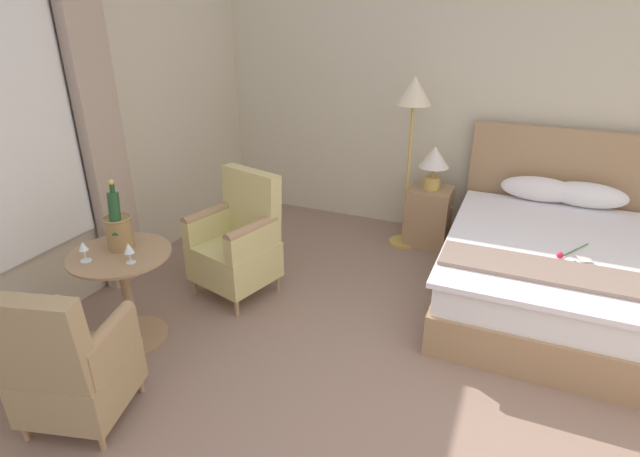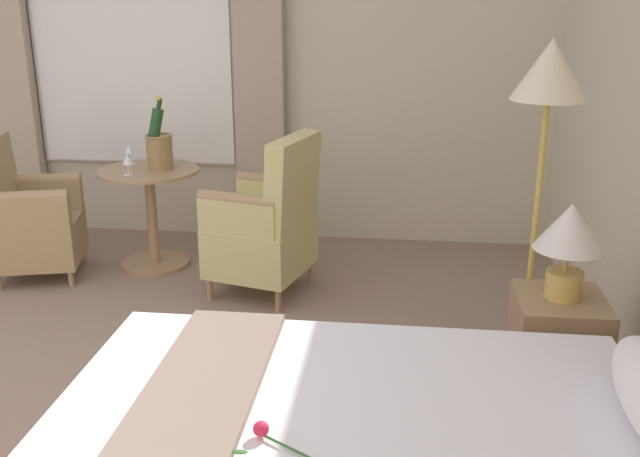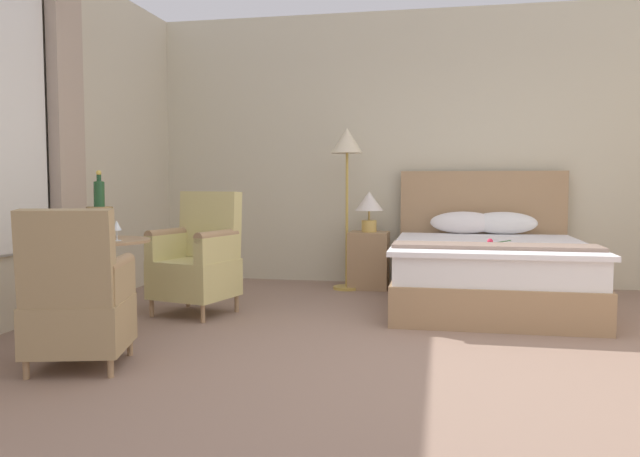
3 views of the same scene
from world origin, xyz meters
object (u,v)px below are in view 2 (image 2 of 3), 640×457
(floor_lamp_brass, at_px, (547,104))
(wine_glass_near_bucket, at_px, (129,151))
(nightstand, at_px, (555,359))
(wine_glass_near_edge, at_px, (128,160))
(armchair_by_window, at_px, (267,225))
(bedside_lamp, at_px, (569,235))
(champagne_bucket, at_px, (159,146))
(armchair_facing_bed, at_px, (29,219))
(side_table_round, at_px, (152,212))

(floor_lamp_brass, xyz_separation_m, wine_glass_near_bucket, (-1.54, -2.49, -0.59))
(nightstand, xyz_separation_m, wine_glass_near_edge, (-1.47, -2.49, 0.50))
(floor_lamp_brass, distance_m, armchair_by_window, 2.01)
(bedside_lamp, xyz_separation_m, armchair_by_window, (-1.27, -1.53, -0.43))
(champagne_bucket, bearing_deg, wine_glass_near_bucket, -107.63)
(armchair_facing_bed, bearing_deg, wine_glass_near_bucket, 124.89)
(champagne_bucket, xyz_separation_m, wine_glass_near_bucket, (-0.08, -0.24, -0.06))
(bedside_lamp, xyz_separation_m, wine_glass_near_bucket, (-1.76, -2.59, -0.08))
(floor_lamp_brass, relative_size, armchair_by_window, 1.62)
(bedside_lamp, xyz_separation_m, floor_lamp_brass, (-0.22, -0.10, 0.51))
(nightstand, bearing_deg, bedside_lamp, -180.00)
(wine_glass_near_edge, distance_m, armchair_facing_bed, 0.79)
(floor_lamp_brass, relative_size, armchair_facing_bed, 1.74)
(champagne_bucket, relative_size, armchair_by_window, 0.48)
(bedside_lamp, height_order, wine_glass_near_bucket, bedside_lamp)
(bedside_lamp, height_order, champagne_bucket, champagne_bucket)
(champagne_bucket, distance_m, wine_glass_near_bucket, 0.26)
(wine_glass_near_edge, bearing_deg, side_table_round, 156.26)
(nightstand, relative_size, wine_glass_near_edge, 4.18)
(floor_lamp_brass, relative_size, wine_glass_near_edge, 11.73)
(floor_lamp_brass, bearing_deg, side_table_round, -121.45)
(floor_lamp_brass, xyz_separation_m, wine_glass_near_edge, (-1.25, -2.39, -0.59))
(armchair_facing_bed, bearing_deg, bedside_lamp, 66.79)
(side_table_round, bearing_deg, wine_glass_near_bucket, -124.89)
(wine_glass_near_edge, xyz_separation_m, armchair_by_window, (0.20, 0.96, -0.35))
(bedside_lamp, relative_size, floor_lamp_brass, 0.25)
(nightstand, bearing_deg, floor_lamp_brass, -155.21)
(armchair_by_window, bearing_deg, champagne_bucket, -116.77)
(side_table_round, bearing_deg, armchair_facing_bed, -69.53)
(floor_lamp_brass, xyz_separation_m, armchair_facing_bed, (-1.14, -3.06, -0.98))
(armchair_facing_bed, bearing_deg, armchair_by_window, 86.88)
(side_table_round, relative_size, wine_glass_near_bucket, 4.99)
(side_table_round, distance_m, wine_glass_near_bucket, 0.45)
(side_table_round, distance_m, wine_glass_near_edge, 0.44)
(nightstand, bearing_deg, champagne_bucket, -125.57)
(wine_glass_near_bucket, bearing_deg, side_table_round, 55.11)
(side_table_round, distance_m, armchair_facing_bed, 0.80)
(nightstand, distance_m, champagne_bucket, 2.94)
(champagne_bucket, bearing_deg, bedside_lamp, 54.43)
(floor_lamp_brass, distance_m, armchair_facing_bed, 3.41)
(wine_glass_near_edge, height_order, armchair_facing_bed, armchair_facing_bed)
(wine_glass_near_bucket, xyz_separation_m, armchair_by_window, (0.49, 1.06, -0.35))
(side_table_round, bearing_deg, champagne_bucket, 122.22)
(floor_lamp_brass, bearing_deg, bedside_lamp, 24.80)
(armchair_facing_bed, bearing_deg, champagne_bucket, 111.56)
(side_table_round, relative_size, armchair_facing_bed, 0.73)
(bedside_lamp, relative_size, wine_glass_near_bucket, 3.02)
(nightstand, height_order, champagne_bucket, champagne_bucket)
(bedside_lamp, height_order, armchair_facing_bed, bedside_lamp)
(nightstand, distance_m, armchair_by_window, 2.00)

